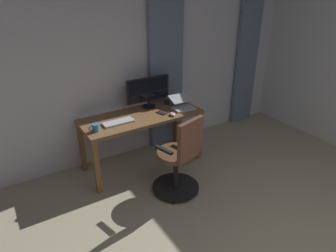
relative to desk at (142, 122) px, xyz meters
name	(u,v)px	position (x,y,z in m)	size (l,w,h in m)	color
back_room_partition	(139,60)	(-0.23, -0.46, 0.68)	(5.06, 0.10, 2.62)	silver
curtain_left_panel	(247,55)	(-2.15, -0.35, 0.53)	(0.42, 0.06, 2.32)	slate
curtain_right_panel	(166,69)	(-0.59, -0.35, 0.53)	(0.52, 0.06, 2.32)	slate
desk	(142,122)	(0.00, 0.00, 0.00)	(1.54, 0.63, 0.73)	brown
office_chair	(180,159)	(-0.08, 0.78, -0.18)	(0.56, 0.56, 0.98)	black
computer_monitor	(148,90)	(-0.22, -0.20, 0.33)	(0.62, 0.18, 0.41)	black
computer_keyboard	(118,122)	(0.34, 0.07, 0.11)	(0.38, 0.14, 0.02)	#B7BCC1
laptop	(182,105)	(-0.57, 0.08, 0.14)	(0.30, 0.32, 0.15)	#B7BCC1
computer_mouse	(172,114)	(-0.33, 0.22, 0.11)	(0.06, 0.10, 0.04)	white
cell_phone_by_monitor	(162,113)	(-0.25, 0.09, 0.10)	(0.07, 0.14, 0.01)	#232328
cell_phone_face_up	(167,102)	(-0.50, -0.19, 0.10)	(0.07, 0.14, 0.01)	black
mug_tea	(95,128)	(0.65, 0.13, 0.14)	(0.12, 0.08, 0.09)	teal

